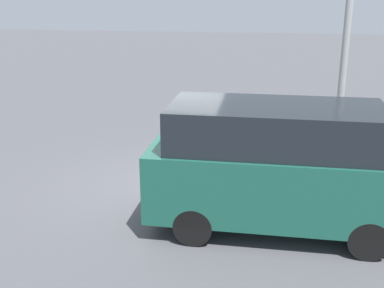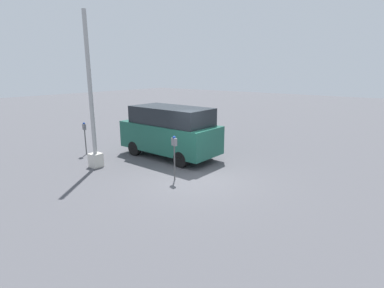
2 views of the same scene
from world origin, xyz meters
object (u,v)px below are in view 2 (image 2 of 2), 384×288
(parking_meter_near, at_px, (174,148))
(parking_meter_far, at_px, (85,131))
(parked_van, at_px, (170,131))
(lamp_post, at_px, (93,120))

(parking_meter_near, distance_m, parking_meter_far, 5.35)
(parking_meter_far, bearing_deg, parking_meter_near, -166.56)
(parking_meter_far, relative_size, parked_van, 0.33)
(parking_meter_near, bearing_deg, lamp_post, 27.03)
(parking_meter_far, relative_size, lamp_post, 0.25)
(parking_meter_far, height_order, lamp_post, lamp_post)
(parking_meter_near, relative_size, parked_van, 0.35)
(lamp_post, bearing_deg, parked_van, -115.34)
(lamp_post, bearing_deg, parking_meter_far, -22.75)
(parking_meter_near, distance_m, lamp_post, 3.60)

